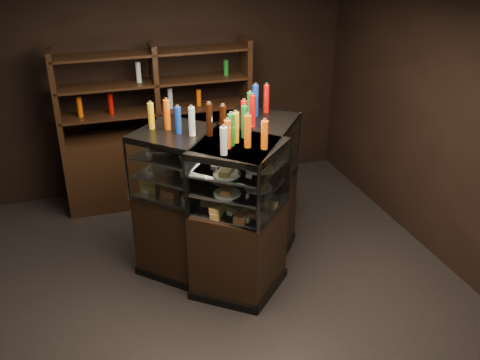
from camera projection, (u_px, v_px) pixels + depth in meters
name	position (u px, v px, depth m)	size (l,w,h in m)	color
ground	(208.00, 291.00, 5.25)	(5.00, 5.00, 0.00)	black
room_shell	(202.00, 102.00, 4.39)	(5.02, 5.02, 3.01)	black
display_case	(228.00, 229.00, 5.33)	(1.84, 1.54, 1.53)	black
food_display	(228.00, 171.00, 5.04)	(1.38, 1.10, 0.47)	#BC6F43
bottles_top	(227.00, 120.00, 4.82)	(1.20, 0.96, 0.30)	#D8590A
potted_conifer	(284.00, 179.00, 6.56)	(0.33, 0.33, 0.72)	black
back_shelving	(160.00, 155.00, 6.71)	(2.32, 0.45, 2.00)	black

